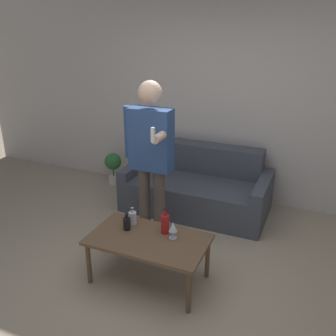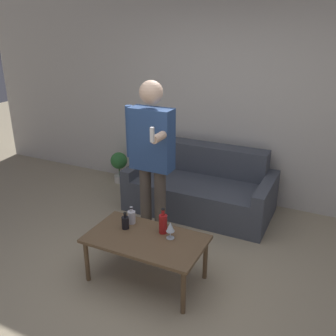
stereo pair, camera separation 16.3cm
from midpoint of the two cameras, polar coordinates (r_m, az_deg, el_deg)
The scene contains 10 objects.
ground_plane at distance 3.61m, azimuth -2.21°, elevation -18.40°, with size 16.00×16.00×0.00m, color tan.
wall_back at distance 4.99m, azimuth 10.22°, elevation 10.12°, with size 8.00×0.06×2.70m.
couch at distance 4.89m, azimuth 6.04°, elevation -3.06°, with size 1.82×0.93×0.80m.
coffee_table at distance 3.52m, azimuth -2.04°, elevation -11.22°, with size 1.09×0.62×0.46m.
bottle_orange at distance 3.51m, azimuth 0.59°, elevation -8.44°, with size 0.08×0.08×0.25m.
bottle_green at distance 3.70m, azimuth -4.30°, elevation -7.42°, with size 0.08×0.08×0.17m.
bottle_dark at distance 3.61m, azimuth -5.22°, elevation -8.23°, with size 0.07×0.07×0.17m.
wine_glass_near at distance 3.43m, azimuth 1.74°, elevation -9.05°, with size 0.08×0.08×0.16m.
person_standing_front at distance 3.87m, azimuth -1.33°, elevation 2.53°, with size 0.53×0.45×1.78m.
potted_plant at distance 5.68m, azimuth -6.66°, elevation 0.68°, with size 0.25×0.25×0.47m.
Camera 2 is at (1.40, -2.39, 2.32)m, focal length 40.00 mm.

